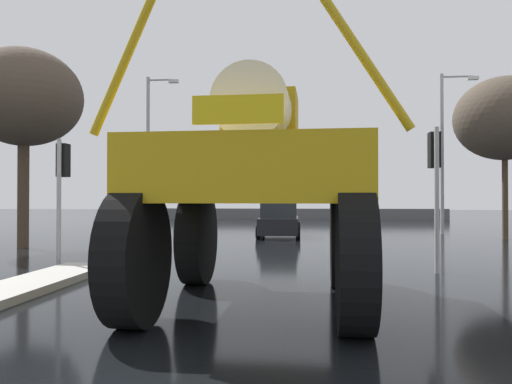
% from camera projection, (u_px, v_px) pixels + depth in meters
% --- Properties ---
extents(ground_plane, '(120.00, 120.00, 0.00)m').
position_uv_depth(ground_plane, '(274.00, 246.00, 18.03)').
color(ground_plane, black).
extents(oversize_sprayer, '(4.21, 5.40, 4.63)m').
position_uv_depth(oversize_sprayer, '(258.00, 187.00, 8.24)').
color(oversize_sprayer, black).
rests_on(oversize_sprayer, ground).
extents(sedan_ahead, '(1.93, 4.12, 1.52)m').
position_uv_depth(sedan_ahead, '(279.00, 221.00, 22.56)').
color(sedan_ahead, black).
rests_on(sedan_ahead, ground).
extents(traffic_signal_near_left, '(0.24, 0.54, 3.21)m').
position_uv_depth(traffic_signal_near_left, '(62.00, 174.00, 12.62)').
color(traffic_signal_near_left, '#A8AAAF').
rests_on(traffic_signal_near_left, ground).
extents(traffic_signal_near_right, '(0.24, 0.54, 3.39)m').
position_uv_depth(traffic_signal_near_right, '(435.00, 167.00, 11.72)').
color(traffic_signal_near_right, '#A8AAAF').
rests_on(traffic_signal_near_right, ground).
extents(streetlight_far_left, '(1.71, 0.24, 8.09)m').
position_uv_depth(streetlight_far_left, '(150.00, 146.00, 26.15)').
color(streetlight_far_left, '#A8AAAF').
rests_on(streetlight_far_left, ground).
extents(streetlight_far_right, '(1.82, 0.24, 7.83)m').
position_uv_depth(streetlight_far_right, '(445.00, 145.00, 24.38)').
color(streetlight_far_right, '#A8AAAF').
rests_on(streetlight_far_right, ground).
extents(bare_tree_left, '(4.04, 4.04, 7.02)m').
position_uv_depth(bare_tree_left, '(24.00, 98.00, 17.64)').
color(bare_tree_left, '#473828').
rests_on(bare_tree_left, ground).
extents(bare_tree_right, '(4.19, 4.19, 6.93)m').
position_uv_depth(bare_tree_right, '(505.00, 119.00, 21.37)').
color(bare_tree_right, '#473828').
rests_on(bare_tree_right, ground).
extents(roadside_barrier, '(24.98, 0.24, 0.90)m').
position_uv_depth(roadside_barrier, '(292.00, 214.00, 40.94)').
color(roadside_barrier, '#59595B').
rests_on(roadside_barrier, ground).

